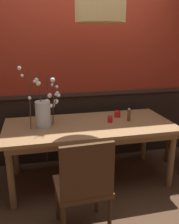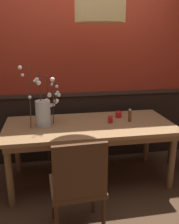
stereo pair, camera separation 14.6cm
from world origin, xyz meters
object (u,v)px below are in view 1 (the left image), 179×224
at_px(pendant_lamp, 100,7).
at_px(dining_table, 90,130).
at_px(vase_with_blossoms, 44,112).
at_px(chair_near_side_left, 84,184).
at_px(chair_far_side_right, 95,117).
at_px(candle_holder_nearer_edge, 117,114).
at_px(chair_far_side_left, 57,120).
at_px(condiment_bottle, 129,115).
at_px(candle_holder_nearer_center, 110,119).

bearing_deg(pendant_lamp, dining_table, 144.01).
relative_size(dining_table, vase_with_blossoms, 2.88).
bearing_deg(chair_near_side_left, pendant_lamp, 66.56).
relative_size(chair_far_side_right, candle_holder_nearer_edge, 11.29).
height_order(chair_far_side_left, pendant_lamp, pendant_lamp).
height_order(chair_far_side_right, chair_near_side_left, chair_far_side_right).
height_order(chair_far_side_right, vase_with_blossoms, vase_with_blossoms).
height_order(chair_near_side_left, condiment_bottle, chair_near_side_left).
bearing_deg(candle_holder_nearer_edge, chair_far_side_right, 98.70).
bearing_deg(candle_holder_nearer_edge, candle_holder_nearer_center, -129.55).
xyz_separation_m(chair_far_side_right, pendant_lamp, (-0.21, -0.96, 1.48)).
bearing_deg(chair_far_side_left, candle_holder_nearer_edge, -42.75).
bearing_deg(chair_far_side_right, condiment_bottle, -77.80).
height_order(candle_holder_nearer_edge, pendant_lamp, pendant_lamp).
bearing_deg(vase_with_blossoms, candle_holder_nearer_edge, 9.30).
distance_m(condiment_bottle, pendant_lamp, 1.26).
xyz_separation_m(candle_holder_nearer_center, condiment_bottle, (0.24, 0.01, 0.03)).
bearing_deg(chair_far_side_left, dining_table, -70.21).
bearing_deg(chair_far_side_right, dining_table, -108.73).
distance_m(dining_table, pendant_lamp, 1.35).
height_order(chair_far_side_left, candle_holder_nearer_edge, chair_far_side_left).
xyz_separation_m(candle_holder_nearer_edge, condiment_bottle, (0.08, -0.18, 0.03)).
height_order(chair_far_side_left, chair_near_side_left, chair_far_side_left).
bearing_deg(pendant_lamp, chair_near_side_left, -113.44).
bearing_deg(dining_table, candle_holder_nearer_edge, 24.36).
bearing_deg(condiment_bottle, dining_table, -179.41).
height_order(vase_with_blossoms, candle_holder_nearer_center, vase_with_blossoms).
bearing_deg(dining_table, chair_near_side_left, -106.18).
bearing_deg(candle_holder_nearer_edge, dining_table, -155.64).
xyz_separation_m(chair_far_side_left, candle_holder_nearer_edge, (0.72, -0.66, 0.24)).
distance_m(vase_with_blossoms, pendant_lamp, 1.27).
xyz_separation_m(vase_with_blossoms, candle_holder_nearer_edge, (0.94, 0.15, -0.13)).
bearing_deg(vase_with_blossoms, chair_near_side_left, -73.80).
xyz_separation_m(chair_far_side_left, candle_holder_nearer_center, (0.56, -0.85, 0.24)).
xyz_separation_m(condiment_bottle, pendant_lamp, (-0.40, -0.08, 1.19)).
bearing_deg(vase_with_blossoms, candle_holder_nearer_center, -2.75).
relative_size(chair_far_side_left, vase_with_blossoms, 1.39).
height_order(chair_near_side_left, candle_holder_nearer_edge, chair_near_side_left).
xyz_separation_m(chair_far_side_left, pendant_lamp, (0.40, -0.92, 1.47)).
relative_size(chair_far_side_right, pendant_lamp, 1.21).
relative_size(chair_far_side_right, condiment_bottle, 6.05).
xyz_separation_m(chair_far_side_right, candle_holder_nearer_edge, (0.11, -0.71, 0.25)).
xyz_separation_m(candle_holder_nearer_center, pendant_lamp, (-0.16, -0.07, 1.23)).
height_order(candle_holder_nearer_center, candle_holder_nearer_edge, candle_holder_nearer_center).
distance_m(chair_far_side_right, candle_holder_nearer_center, 0.93).
height_order(chair_near_side_left, pendant_lamp, pendant_lamp).
relative_size(vase_with_blossoms, candle_holder_nearer_edge, 8.21).
bearing_deg(condiment_bottle, candle_holder_nearer_edge, 114.85).
xyz_separation_m(candle_holder_nearer_edge, pendant_lamp, (-0.31, -0.26, 1.23)).
height_order(chair_far_side_left, condiment_bottle, chair_far_side_left).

